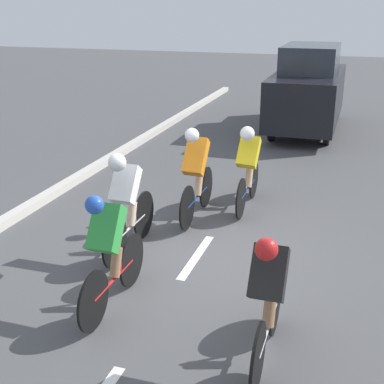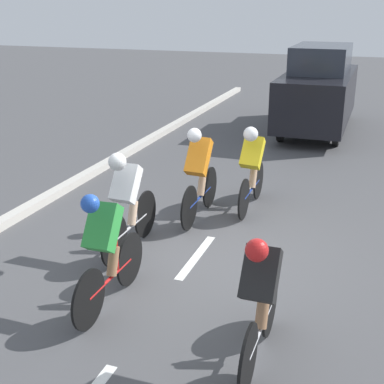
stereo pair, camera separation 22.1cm
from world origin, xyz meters
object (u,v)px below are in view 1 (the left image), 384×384
at_px(cyclist_green, 109,249).
at_px(support_car, 308,89).
at_px(cyclist_yellow, 248,165).
at_px(cyclist_black, 268,296).
at_px(cyclist_white, 127,200).
at_px(cyclist_orange, 196,171).

relative_size(cyclist_green, support_car, 0.37).
bearing_deg(support_car, cyclist_yellow, 87.44).
bearing_deg(cyclist_black, cyclist_green, -13.51).
distance_m(cyclist_yellow, cyclist_white, 2.49).
distance_m(cyclist_orange, cyclist_white, 1.58).
xyz_separation_m(cyclist_yellow, support_car, (-0.28, -6.31, 0.33)).
relative_size(cyclist_green, cyclist_orange, 0.97).
xyz_separation_m(cyclist_white, support_car, (-1.51, -8.48, 0.33)).
xyz_separation_m(cyclist_yellow, cyclist_white, (1.22, 2.17, 0.01)).
xyz_separation_m(cyclist_green, cyclist_white, (0.40, -1.37, 0.04)).
height_order(cyclist_orange, support_car, support_car).
xyz_separation_m(cyclist_orange, support_car, (-0.98, -6.99, 0.31)).
bearing_deg(cyclist_orange, cyclist_green, 87.48).
bearing_deg(support_car, cyclist_orange, 82.05).
bearing_deg(cyclist_green, cyclist_white, -73.58).
bearing_deg(cyclist_black, support_car, -85.78).
xyz_separation_m(cyclist_orange, cyclist_white, (0.53, 1.49, -0.01)).
distance_m(cyclist_yellow, support_car, 6.32).
bearing_deg(cyclist_white, cyclist_black, 141.23).
relative_size(cyclist_yellow, support_car, 0.38).
bearing_deg(cyclist_green, support_car, -96.38).
xyz_separation_m(cyclist_black, cyclist_yellow, (1.04, -3.99, 0.04)).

